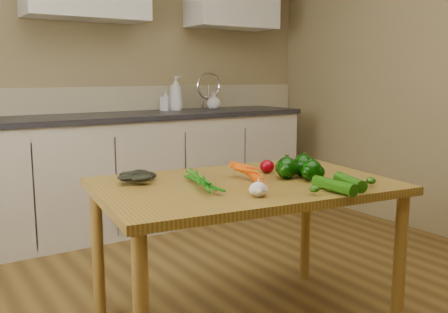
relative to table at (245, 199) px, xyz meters
name	(u,v)px	position (x,y,z in m)	size (l,w,h in m)	color
room	(283,62)	(0.03, -0.22, 0.62)	(4.04, 5.04, 2.64)	brown
counter_run	(138,169)	(0.24, 1.79, -0.17)	(2.84, 0.64, 1.14)	beige
table	(245,199)	(0.00, 0.00, 0.00)	(1.43, 1.02, 0.71)	olive
soap_bottle_a	(176,93)	(0.66, 1.92, 0.41)	(0.11, 0.11, 0.29)	silver
soap_bottle_b	(166,100)	(0.58, 1.95, 0.35)	(0.08, 0.08, 0.17)	silver
soap_bottle_c	(214,101)	(1.00, 1.86, 0.34)	(0.12, 0.12, 0.15)	silver
carrot_bunch	(235,176)	(-0.05, 0.01, 0.11)	(0.25, 0.19, 0.07)	#EA5005
leafy_greens	(138,173)	(-0.41, 0.25, 0.13)	(0.19, 0.17, 0.09)	black
garlic_bulb	(258,189)	(-0.11, -0.25, 0.11)	(0.07, 0.07, 0.06)	silver
pepper_a	(287,168)	(0.21, -0.04, 0.13)	(0.10, 0.10, 0.10)	black
pepper_b	(303,166)	(0.32, -0.04, 0.13)	(0.10, 0.10, 0.10)	black
pepper_c	(312,171)	(0.28, -0.15, 0.13)	(0.10, 0.10, 0.10)	black
tomato_a	(267,166)	(0.22, 0.11, 0.11)	(0.07, 0.07, 0.07)	maroon
tomato_b	(285,165)	(0.33, 0.11, 0.11)	(0.07, 0.07, 0.06)	#C96005
tomato_c	(303,164)	(0.42, 0.07, 0.11)	(0.07, 0.07, 0.06)	#C96005
zucchini_a	(350,182)	(0.31, -0.35, 0.11)	(0.05, 0.05, 0.20)	#154A07
zucchini_b	(334,186)	(0.20, -0.36, 0.11)	(0.05, 0.05, 0.22)	#154A07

